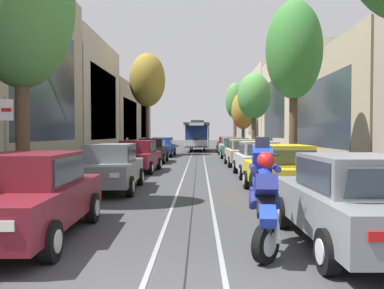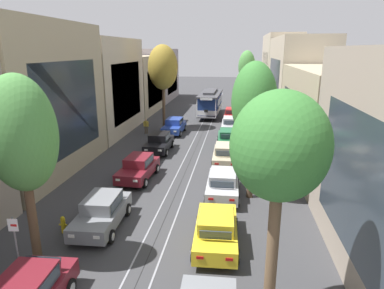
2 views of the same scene
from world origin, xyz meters
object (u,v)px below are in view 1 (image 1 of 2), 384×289
(street_tree_kerb_right_mid, at_px, (254,97))
(parked_car_grey_second_left, at_px, (110,167))
(street_sign_post, at_px, (6,143))
(street_tree_kerb_left_second, at_px, (147,80))
(fire_hydrant, at_px, (53,181))
(parked_car_red_far_right, at_px, (226,144))
(parked_car_silver_mid_right, at_px, (258,159))
(street_tree_kerb_right_second, at_px, (294,51))
(parked_car_maroon_near_left, at_px, (28,195))
(pedestrian_on_left_pavement, at_px, (127,146))
(parked_car_black_fourth_left, at_px, (152,150))
(parked_car_grey_near_right, at_px, (353,201))
(motorcycle_with_rider, at_px, (264,194))
(street_tree_kerb_right_far, at_px, (235,102))
(street_tree_kerb_right_fourth, at_px, (243,111))
(parked_car_beige_fourth_right, at_px, (243,152))
(parked_car_silver_sixth_right, at_px, (230,146))
(parked_car_blue_fifth_left, at_px, (163,147))
(street_tree_kerb_left_near, at_px, (21,4))
(parked_car_yellow_second_right, at_px, (281,170))
(cable_car_trolley, at_px, (198,136))
(parked_car_maroon_mid_left, at_px, (138,156))

(street_tree_kerb_right_mid, bearing_deg, parked_car_grey_second_left, -113.25)
(street_sign_post, bearing_deg, street_tree_kerb_left_second, 90.49)
(street_tree_kerb_right_mid, xyz_separation_m, fire_hydrant, (-8.82, -17.48, -4.27))
(parked_car_red_far_right, height_order, fire_hydrant, parked_car_red_far_right)
(parked_car_silver_mid_right, relative_size, street_tree_kerb_right_second, 0.56)
(street_tree_kerb_right_second, distance_m, fire_hydrant, 11.57)
(parked_car_maroon_near_left, distance_m, pedestrian_on_left_pavement, 25.10)
(parked_car_black_fourth_left, bearing_deg, parked_car_grey_near_right, -73.42)
(motorcycle_with_rider, distance_m, pedestrian_on_left_pavement, 26.83)
(street_tree_kerb_right_far, bearing_deg, fire_hydrant, -103.67)
(street_tree_kerb_right_fourth, relative_size, street_tree_kerb_right_far, 0.74)
(parked_car_beige_fourth_right, height_order, street_tree_kerb_right_fourth, street_tree_kerb_right_fourth)
(parked_car_silver_mid_right, bearing_deg, motorcycle_with_rider, -97.96)
(parked_car_grey_near_right, height_order, parked_car_silver_mid_right, same)
(street_tree_kerb_right_second, bearing_deg, street_tree_kerb_right_far, 89.49)
(parked_car_beige_fourth_right, height_order, street_tree_kerb_right_mid, street_tree_kerb_right_mid)
(parked_car_grey_second_left, height_order, street_tree_kerb_right_mid, street_tree_kerb_right_mid)
(parked_car_grey_near_right, xyz_separation_m, street_tree_kerb_right_far, (1.88, 43.60, 5.13))
(parked_car_black_fourth_left, xyz_separation_m, pedestrian_on_left_pavement, (-2.76, 5.97, 0.08))
(parked_car_black_fourth_left, height_order, fire_hydrant, parked_car_black_fourth_left)
(parked_car_black_fourth_left, xyz_separation_m, parked_car_silver_sixth_right, (5.85, 7.97, 0.00))
(parked_car_blue_fifth_left, bearing_deg, parked_car_red_far_right, 51.24)
(street_tree_kerb_left_near, height_order, street_sign_post, street_tree_kerb_left_near)
(parked_car_blue_fifth_left, height_order, street_tree_kerb_right_second, street_tree_kerb_right_second)
(parked_car_maroon_near_left, relative_size, parked_car_beige_fourth_right, 1.01)
(parked_car_yellow_second_right, distance_m, motorcycle_with_rider, 6.38)
(parked_car_blue_fifth_left, distance_m, parked_car_yellow_second_right, 21.05)
(street_tree_kerb_right_far, bearing_deg, street_tree_kerb_right_second, -90.51)
(street_tree_kerb_right_mid, xyz_separation_m, street_tree_kerb_right_far, (0.37, 20.33, 1.23))
(parked_car_grey_second_left, distance_m, cable_car_trolley, 30.09)
(cable_car_trolley, distance_m, fire_hydrant, 31.07)
(parked_car_maroon_mid_left, relative_size, street_tree_kerb_right_second, 0.56)
(street_tree_kerb_left_near, bearing_deg, street_sign_post, -79.02)
(street_tree_kerb_left_near, distance_m, street_tree_kerb_right_second, 11.62)
(parked_car_maroon_mid_left, height_order, parked_car_red_far_right, same)
(parked_car_grey_second_left, bearing_deg, cable_car_trolley, 84.54)
(parked_car_silver_sixth_right, relative_size, street_tree_kerb_left_second, 0.49)
(parked_car_red_far_right, height_order, street_sign_post, street_sign_post)
(pedestrian_on_left_pavement, height_order, fire_hydrant, pedestrian_on_left_pavement)
(parked_car_maroon_mid_left, relative_size, parked_car_silver_mid_right, 1.01)
(cable_car_trolley, bearing_deg, parked_car_grey_second_left, -95.46)
(parked_car_silver_sixth_right, distance_m, parked_car_red_far_right, 5.76)
(parked_car_black_fourth_left, distance_m, street_tree_kerb_right_mid, 9.12)
(parked_car_maroon_mid_left, height_order, cable_car_trolley, cable_car_trolley)
(parked_car_blue_fifth_left, height_order, street_tree_kerb_right_far, street_tree_kerb_right_far)
(parked_car_silver_sixth_right, distance_m, street_sign_post, 26.31)
(parked_car_grey_second_left, bearing_deg, street_sign_post, -106.52)
(street_tree_kerb_left_near, relative_size, street_sign_post, 2.76)
(street_tree_kerb_left_near, bearing_deg, street_tree_kerb_right_second, 40.07)
(parked_car_grey_second_left, relative_size, parked_car_yellow_second_right, 1.00)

